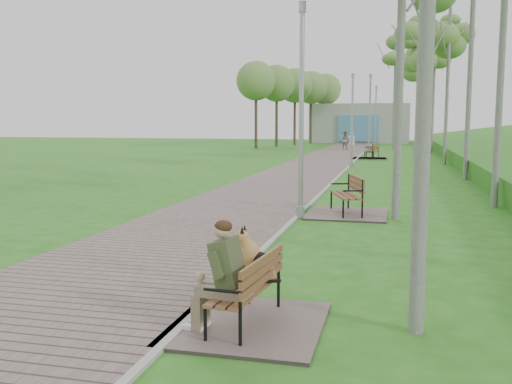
% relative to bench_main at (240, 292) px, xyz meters
% --- Properties ---
extents(ground, '(120.00, 120.00, 0.00)m').
position_rel_bench_main_xyz_m(ground, '(-0.59, 3.91, -0.39)').
color(ground, '#236514').
rests_on(ground, ground).
extents(walkway, '(3.50, 67.00, 0.04)m').
position_rel_bench_main_xyz_m(walkway, '(-2.34, 25.41, -0.37)').
color(walkway, '#655652').
rests_on(walkway, ground).
extents(kerb, '(0.10, 67.00, 0.05)m').
position_rel_bench_main_xyz_m(kerb, '(-0.59, 25.41, -0.37)').
color(kerb, '#999993').
rests_on(kerb, ground).
extents(building_north, '(10.00, 5.20, 4.00)m').
position_rel_bench_main_xyz_m(building_north, '(-2.09, 54.89, 1.60)').
color(building_north, '#9E9E99').
rests_on(building_north, ground).
extents(bench_main, '(1.63, 1.81, 1.42)m').
position_rel_bench_main_xyz_m(bench_main, '(0.00, 0.00, 0.00)').
color(bench_main, '#655652').
rests_on(bench_main, ground).
extents(bench_second, '(1.89, 2.10, 1.16)m').
position_rel_bench_main_xyz_m(bench_second, '(0.49, 7.91, -0.18)').
color(bench_second, '#655652').
rests_on(bench_second, ground).
extents(bench_third, '(1.94, 2.16, 1.19)m').
position_rel_bench_main_xyz_m(bench_third, '(0.09, 28.80, -0.17)').
color(bench_third, '#655652').
rests_on(bench_third, ground).
extents(bench_far, '(1.69, 1.87, 1.04)m').
position_rel_bench_main_xyz_m(bench_far, '(0.29, 28.97, -0.20)').
color(bench_far, '#655652').
rests_on(bench_far, ground).
extents(lamp_post_near, '(0.19, 0.19, 4.90)m').
position_rel_bench_main_xyz_m(lamp_post_near, '(-0.49, 7.12, 1.89)').
color(lamp_post_near, '#9A9DA2').
rests_on(lamp_post_near, ground).
extents(lamp_post_second, '(0.18, 0.18, 4.54)m').
position_rel_bench_main_xyz_m(lamp_post_second, '(-0.49, 22.48, 1.73)').
color(lamp_post_second, '#9A9DA2').
rests_on(lamp_post_second, ground).
extents(lamp_post_third, '(0.22, 0.22, 5.69)m').
position_rel_bench_main_xyz_m(lamp_post_third, '(-0.33, 37.69, 2.27)').
color(lamp_post_third, '#9A9DA2').
rests_on(lamp_post_third, ground).
extents(lamp_post_far, '(0.21, 0.21, 5.50)m').
position_rel_bench_main_xyz_m(lamp_post_far, '(-0.30, 49.34, 2.18)').
color(lamp_post_far, '#9A9DA2').
rests_on(lamp_post_far, ground).
extents(pedestrian_near, '(0.57, 0.41, 1.46)m').
position_rel_bench_main_xyz_m(pedestrian_near, '(-1.61, 37.58, 0.34)').
color(pedestrian_near, white).
rests_on(pedestrian_near, ground).
extents(pedestrian_far, '(0.88, 0.79, 1.51)m').
position_rel_bench_main_xyz_m(pedestrian_far, '(-2.26, 39.33, 0.36)').
color(pedestrian_far, gray).
rests_on(pedestrian_far, ground).
extents(birch_mid_a, '(2.72, 2.72, 8.28)m').
position_rel_bench_main_xyz_m(birch_mid_a, '(2.68, 17.34, 6.11)').
color(birch_mid_a, silver).
rests_on(birch_mid_a, ground).
extents(birch_mid_c, '(2.30, 2.30, 7.84)m').
position_rel_bench_main_xyz_m(birch_mid_c, '(2.83, 25.55, 5.76)').
color(birch_mid_c, silver).
rests_on(birch_mid_c, ground).
extents(birch_far_a, '(2.70, 2.70, 8.30)m').
position_rel_bench_main_xyz_m(birch_far_a, '(4.11, 25.34, 6.13)').
color(birch_far_a, silver).
rests_on(birch_far_a, ground).
extents(birch_far_b, '(2.57, 2.57, 8.73)m').
position_rel_bench_main_xyz_m(birch_far_b, '(3.48, 34.79, 6.46)').
color(birch_far_b, silver).
rests_on(birch_far_b, ground).
extents(birch_far_c, '(2.83, 2.83, 9.55)m').
position_rel_bench_main_xyz_m(birch_far_c, '(4.09, 36.50, 7.10)').
color(birch_far_c, silver).
rests_on(birch_far_c, ground).
extents(birch_distant_a, '(2.92, 2.92, 9.73)m').
position_rel_bench_main_xyz_m(birch_distant_a, '(1.40, 41.89, 7.25)').
color(birch_distant_a, silver).
rests_on(birch_distant_a, ground).
extents(birch_distant_b, '(2.66, 2.66, 10.50)m').
position_rel_bench_main_xyz_m(birch_distant_b, '(3.42, 46.97, 7.85)').
color(birch_distant_b, silver).
rests_on(birch_distant_b, ground).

